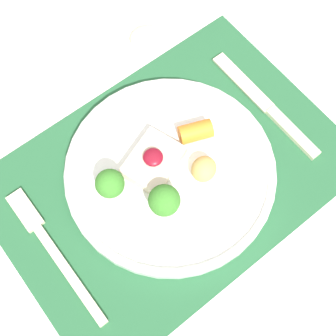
% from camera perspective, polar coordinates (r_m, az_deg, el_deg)
% --- Properties ---
extents(ground_plane, '(8.00, 8.00, 0.00)m').
position_cam_1_polar(ground_plane, '(1.35, 0.13, -12.29)').
color(ground_plane, brown).
extents(dining_table, '(1.56, 1.04, 0.73)m').
position_cam_1_polar(dining_table, '(0.72, 0.24, -3.08)').
color(dining_table, white).
rests_on(dining_table, ground_plane).
extents(placemat, '(0.47, 0.33, 0.00)m').
position_cam_1_polar(placemat, '(0.65, 0.27, -0.77)').
color(placemat, '#235633').
rests_on(placemat, dining_table).
extents(dinner_plate, '(0.29, 0.29, 0.07)m').
position_cam_1_polar(dinner_plate, '(0.63, -0.13, -0.32)').
color(dinner_plate, white).
rests_on(dinner_plate, placemat).
extents(fork, '(0.02, 0.21, 0.01)m').
position_cam_1_polar(fork, '(0.63, -14.24, -9.13)').
color(fork, beige).
rests_on(fork, placemat).
extents(knife, '(0.02, 0.21, 0.01)m').
position_cam_1_polar(knife, '(0.70, 12.50, 6.80)').
color(knife, beige).
rests_on(knife, placemat).
extents(spoon, '(0.20, 0.04, 0.01)m').
position_cam_1_polar(spoon, '(0.75, -4.40, 14.76)').
color(spoon, beige).
rests_on(spoon, dining_table).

